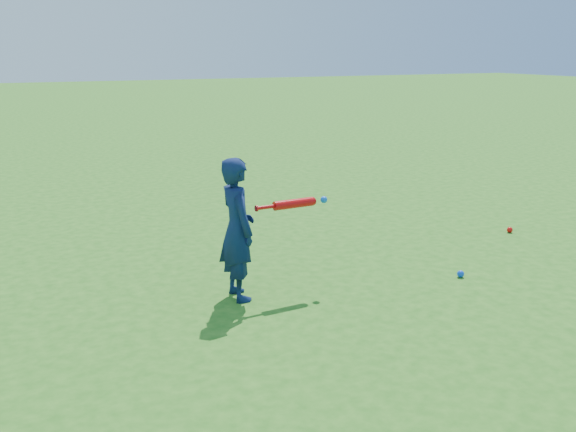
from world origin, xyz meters
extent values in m
plane|color=#266718|center=(0.00, 0.00, 0.00)|extent=(80.00, 80.00, 0.00)
imported|color=#0F1C46|center=(-0.09, -0.02, 0.63)|extent=(0.30, 0.46, 1.25)
sphere|color=red|center=(3.58, 0.52, 0.03)|extent=(0.07, 0.07, 0.07)
sphere|color=blue|center=(2.02, -0.46, 0.03)|extent=(0.07, 0.07, 0.07)
cylinder|color=red|center=(0.07, -0.06, 0.80)|extent=(0.02, 0.06, 0.05)
cylinder|color=red|center=(0.16, -0.05, 0.80)|extent=(0.18, 0.04, 0.03)
cylinder|color=red|center=(0.44, -0.04, 0.80)|extent=(0.39, 0.11, 0.08)
sphere|color=red|center=(0.63, -0.02, 0.80)|extent=(0.08, 0.08, 0.08)
sphere|color=blue|center=(0.76, -0.02, 0.80)|extent=(0.06, 0.06, 0.06)
camera|label=1|loc=(-1.96, -5.02, 2.14)|focal=40.00mm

